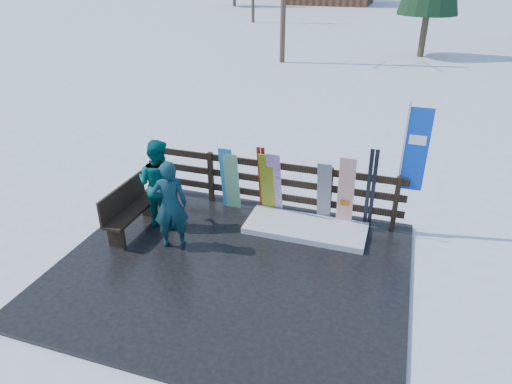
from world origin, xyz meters
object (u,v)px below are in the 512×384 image
(snowboard_2, at_px, (267,184))
(person_front, at_px, (170,205))
(snowboard_4, at_px, (324,193))
(snowboard_5, at_px, (346,193))
(snowboard_3, at_px, (275,184))
(rental_flag, at_px, (412,155))
(snowboard_1, at_px, (232,181))
(bench, at_px, (129,207))
(snowboard_0, at_px, (227,179))
(person_back, at_px, (159,183))

(snowboard_2, bearing_deg, person_front, -129.05)
(snowboard_4, distance_m, snowboard_5, 0.43)
(snowboard_3, distance_m, person_front, 2.22)
(snowboard_5, relative_size, rental_flag, 0.59)
(snowboard_1, distance_m, person_front, 1.75)
(bench, relative_size, snowboard_5, 0.98)
(snowboard_3, relative_size, snowboard_5, 0.98)
(snowboard_4, relative_size, snowboard_5, 0.93)
(snowboard_0, xyz_separation_m, rental_flag, (3.58, 0.27, 0.89))
(snowboard_4, height_order, snowboard_5, snowboard_5)
(snowboard_1, height_order, snowboard_5, snowboard_5)
(bench, xyz_separation_m, snowboard_5, (3.97, 1.44, 0.25))
(bench, xyz_separation_m, snowboard_2, (2.38, 1.44, 0.20))
(snowboard_0, xyz_separation_m, snowboard_3, (1.03, -0.00, 0.02))
(person_back, bearing_deg, snowboard_4, -160.16)
(person_front, bearing_deg, snowboard_4, -174.22)
(snowboard_1, xyz_separation_m, rental_flag, (3.48, 0.27, 0.95))
(bench, xyz_separation_m, snowboard_0, (1.50, 1.44, 0.20))
(snowboard_5, bearing_deg, bench, -160.05)
(rental_flag, bearing_deg, snowboard_4, -169.99)
(snowboard_2, relative_size, snowboard_3, 0.98)
(bench, bearing_deg, snowboard_5, 19.95)
(bench, relative_size, snowboard_4, 1.05)
(snowboard_2, relative_size, person_front, 0.86)
(rental_flag, distance_m, person_back, 4.85)
(snowboard_1, distance_m, snowboard_4, 1.95)
(snowboard_2, bearing_deg, snowboard_3, 0.00)
(snowboard_4, distance_m, person_front, 3.00)
(bench, relative_size, snowboard_0, 1.05)
(person_front, bearing_deg, snowboard_3, -159.70)
(bench, distance_m, snowboard_1, 2.16)
(bench, xyz_separation_m, person_front, (1.04, -0.20, 0.34))
(bench, xyz_separation_m, rental_flag, (5.08, 1.71, 1.09))
(rental_flag, xyz_separation_m, person_back, (-4.63, -1.27, -0.70))
(snowboard_0, distance_m, rental_flag, 3.70)
(snowboard_0, relative_size, person_back, 0.79)
(snowboard_2, distance_m, person_front, 2.12)
(person_front, relative_size, person_back, 0.95)
(person_back, bearing_deg, snowboard_3, -152.39)
(snowboard_0, height_order, snowboard_5, snowboard_5)
(snowboard_0, bearing_deg, snowboard_3, -0.00)
(snowboard_2, bearing_deg, bench, -148.76)
(bench, bearing_deg, snowboard_0, 43.87)
(snowboard_2, xyz_separation_m, snowboard_4, (1.17, 0.00, -0.02))
(rental_flag, bearing_deg, snowboard_5, -166.28)
(snowboard_2, distance_m, person_back, 2.18)
(bench, height_order, snowboard_3, snowboard_3)
(snowboard_2, xyz_separation_m, person_back, (-1.93, -1.00, 0.19))
(snowboard_2, distance_m, snowboard_3, 0.16)
(snowboard_2, xyz_separation_m, snowboard_3, (0.16, 0.00, 0.02))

